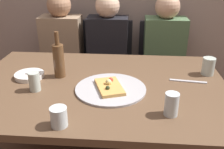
# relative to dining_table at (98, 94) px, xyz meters

# --- Properties ---
(dining_table) EXTENTS (1.53, 1.04, 0.75)m
(dining_table) POSITION_rel_dining_table_xyz_m (0.00, 0.00, 0.00)
(dining_table) COLOR brown
(dining_table) RESTS_ON ground_plane
(pizza_tray) EXTENTS (0.40, 0.40, 0.01)m
(pizza_tray) POSITION_rel_dining_table_xyz_m (0.08, -0.07, 0.08)
(pizza_tray) COLOR #ADADB2
(pizza_tray) RESTS_ON dining_table
(pizza_slice_last) EXTENTS (0.20, 0.25, 0.05)m
(pizza_slice_last) POSITION_rel_dining_table_xyz_m (0.07, -0.08, 0.10)
(pizza_slice_last) COLOR tan
(pizza_slice_last) RESTS_ON pizza_tray
(wine_bottle) EXTENTS (0.07, 0.07, 0.29)m
(wine_bottle) POSITION_rel_dining_table_xyz_m (-0.25, 0.08, 0.18)
(wine_bottle) COLOR brown
(wine_bottle) RESTS_ON dining_table
(tumbler_near) EXTENTS (0.08, 0.08, 0.11)m
(tumbler_near) POSITION_rel_dining_table_xyz_m (0.69, 0.19, 0.13)
(tumbler_near) COLOR #B7C6BC
(tumbler_near) RESTS_ON dining_table
(tumbler_far) EXTENTS (0.08, 0.08, 0.09)m
(tumbler_far) POSITION_rel_dining_table_xyz_m (-0.12, -0.43, 0.12)
(tumbler_far) COLOR silver
(tumbler_far) RESTS_ON dining_table
(wine_glass) EXTENTS (0.06, 0.06, 0.11)m
(wine_glass) POSITION_rel_dining_table_xyz_m (-0.34, -0.11, 0.13)
(wine_glass) COLOR #B7C6BC
(wine_glass) RESTS_ON dining_table
(short_glass) EXTENTS (0.07, 0.07, 0.11)m
(short_glass) POSITION_rel_dining_table_xyz_m (0.39, -0.31, 0.13)
(short_glass) COLOR silver
(short_glass) RESTS_ON dining_table
(plate_stack) EXTENTS (0.18, 0.18, 0.03)m
(plate_stack) POSITION_rel_dining_table_xyz_m (-0.44, 0.05, 0.09)
(plate_stack) COLOR white
(plate_stack) RESTS_ON dining_table
(table_knife) EXTENTS (0.22, 0.05, 0.01)m
(table_knife) POSITION_rel_dining_table_xyz_m (0.54, 0.07, 0.07)
(table_knife) COLOR #B7B7BC
(table_knife) RESTS_ON dining_table
(chair_left) EXTENTS (0.44, 0.44, 0.90)m
(chair_left) POSITION_rel_dining_table_xyz_m (-0.45, 0.92, -0.16)
(chair_left) COLOR black
(chair_left) RESTS_ON ground_plane
(chair_middle) EXTENTS (0.44, 0.44, 0.90)m
(chair_middle) POSITION_rel_dining_table_xyz_m (-0.02, 0.92, -0.16)
(chair_middle) COLOR black
(chair_middle) RESTS_ON ground_plane
(chair_right) EXTENTS (0.44, 0.44, 0.90)m
(chair_right) POSITION_rel_dining_table_xyz_m (0.48, 0.92, -0.16)
(chair_right) COLOR black
(chair_right) RESTS_ON ground_plane
(guest_in_sweater) EXTENTS (0.36, 0.56, 1.17)m
(guest_in_sweater) POSITION_rel_dining_table_xyz_m (-0.45, 0.77, -0.03)
(guest_in_sweater) COLOR #937A60
(guest_in_sweater) RESTS_ON ground_plane
(guest_in_beanie) EXTENTS (0.36, 0.56, 1.17)m
(guest_in_beanie) POSITION_rel_dining_table_xyz_m (-0.02, 0.77, -0.03)
(guest_in_beanie) COLOR black
(guest_in_beanie) RESTS_ON ground_plane
(guest_by_wall) EXTENTS (0.36, 0.56, 1.17)m
(guest_by_wall) POSITION_rel_dining_table_xyz_m (0.48, 0.77, -0.03)
(guest_by_wall) COLOR #4C6B47
(guest_by_wall) RESTS_ON ground_plane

